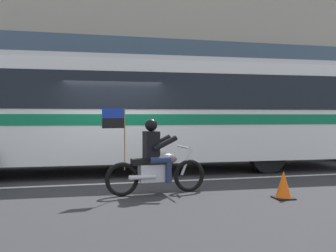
% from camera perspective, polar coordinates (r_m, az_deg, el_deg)
% --- Properties ---
extents(ground_plane, '(60.00, 60.00, 0.00)m').
position_cam_1_polar(ground_plane, '(9.57, -8.46, -8.20)').
color(ground_plane, '#2B2B2D').
extents(sidewalk_curb, '(28.00, 3.80, 0.15)m').
position_cam_1_polar(sidewalk_curb, '(14.61, -10.11, -4.56)').
color(sidewalk_curb, '#B7B2A8').
rests_on(sidewalk_curb, ground_plane).
extents(lane_center_stripe, '(26.60, 0.14, 0.01)m').
position_cam_1_polar(lane_center_stripe, '(8.98, -8.15, -8.82)').
color(lane_center_stripe, silver).
rests_on(lane_center_stripe, ground_plane).
extents(office_building_facade, '(28.00, 0.89, 12.78)m').
position_cam_1_polar(office_building_facade, '(17.48, -10.63, 17.37)').
color(office_building_facade, gray).
rests_on(office_building_facade, ground_plane).
extents(transit_bus, '(13.05, 3.00, 3.22)m').
position_cam_1_polar(transit_bus, '(10.71, -4.95, 2.96)').
color(transit_bus, white).
rests_on(transit_bus, ground_plane).
extents(motorcycle_with_rider, '(2.19, 0.65, 1.78)m').
position_cam_1_polar(motorcycle_with_rider, '(7.61, -1.94, -5.63)').
color(motorcycle_with_rider, black).
rests_on(motorcycle_with_rider, ground_plane).
extents(traffic_cone, '(0.36, 0.36, 0.55)m').
position_cam_1_polar(traffic_cone, '(7.59, 17.54, -8.83)').
color(traffic_cone, '#EA590F').
rests_on(traffic_cone, ground_plane).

